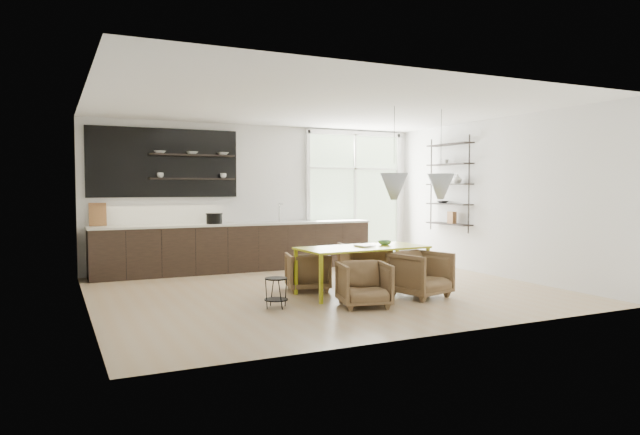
{
  "coord_description": "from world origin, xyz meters",
  "views": [
    {
      "loc": [
        -3.93,
        -8.06,
        1.63
      ],
      "look_at": [
        0.19,
        0.6,
        1.13
      ],
      "focal_mm": 32.0,
      "sensor_mm": 36.0,
      "label": 1
    }
  ],
  "objects": [
    {
      "name": "armchair_front_left",
      "position": [
        -0.06,
        -1.33,
        0.31
      ],
      "size": [
        0.8,
        0.82,
        0.62
      ],
      "primitive_type": "imported",
      "rotation": [
        0.0,
        0.0,
        -0.25
      ],
      "color": "brown",
      "rests_on": "ground"
    },
    {
      "name": "table_book",
      "position": [
        0.33,
        -0.49,
        0.74
      ],
      "size": [
        0.25,
        0.32,
        0.03
      ],
      "primitive_type": "imported",
      "rotation": [
        0.0,
        0.0,
        0.11
      ],
      "color": "white",
      "rests_on": "dining_table"
    },
    {
      "name": "armchair_back_right",
      "position": [
        0.89,
        0.31,
        0.35
      ],
      "size": [
        0.89,
        0.91,
        0.7
      ],
      "primitive_type": "imported",
      "rotation": [
        0.0,
        0.0,
        2.94
      ],
      "color": "brown",
      "rests_on": "ground"
    },
    {
      "name": "armchair_back_left",
      "position": [
        -0.25,
        0.13,
        0.3
      ],
      "size": [
        0.79,
        0.8,
        0.61
      ],
      "primitive_type": "imported",
      "rotation": [
        0.0,
        0.0,
        2.9
      ],
      "color": "brown",
      "rests_on": "ground"
    },
    {
      "name": "dining_table",
      "position": [
        0.41,
        -0.47,
        0.67
      ],
      "size": [
        2.03,
        1.0,
        0.72
      ],
      "rotation": [
        0.0,
        0.0,
        0.05
      ],
      "color": "#B0B217",
      "rests_on": "ground"
    },
    {
      "name": "table_bowl",
      "position": [
        0.87,
        -0.36,
        0.76
      ],
      "size": [
        0.22,
        0.22,
        0.07
      ],
      "primitive_type": "imported",
      "rotation": [
        0.0,
        0.0,
        -0.03
      ],
      "color": "#528757",
      "rests_on": "dining_table"
    },
    {
      "name": "kitchen_run",
      "position": [
        -0.69,
        2.69,
        0.6
      ],
      "size": [
        5.54,
        0.69,
        2.75
      ],
      "color": "black",
      "rests_on": "ground"
    },
    {
      "name": "room",
      "position": [
        0.58,
        1.1,
        1.46
      ],
      "size": [
        7.02,
        6.01,
        2.91
      ],
      "color": "tan",
      "rests_on": "ground"
    },
    {
      "name": "armchair_front_right",
      "position": [
        1.04,
        -1.1,
        0.34
      ],
      "size": [
        0.9,
        0.92,
        0.68
      ],
      "primitive_type": "imported",
      "rotation": [
        0.0,
        0.0,
        0.27
      ],
      "color": "brown",
      "rests_on": "ground"
    },
    {
      "name": "wire_stool",
      "position": [
        -1.18,
        -0.89,
        0.26
      ],
      "size": [
        0.33,
        0.33,
        0.41
      ],
      "rotation": [
        0.0,
        0.0,
        0.03
      ],
      "color": "black",
      "rests_on": "ground"
    },
    {
      "name": "right_shelving",
      "position": [
        3.36,
        1.17,
        1.65
      ],
      "size": [
        0.26,
        1.22,
        1.9
      ],
      "color": "black",
      "rests_on": "ground"
    }
  ]
}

